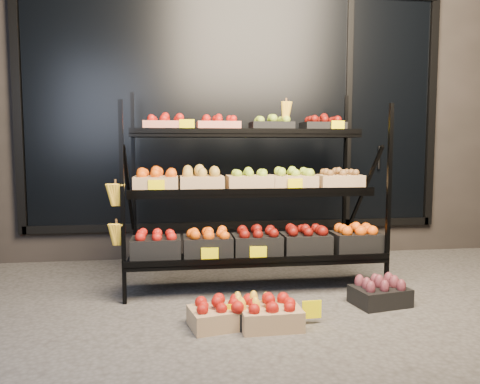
{
  "coord_description": "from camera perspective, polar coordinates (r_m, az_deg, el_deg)",
  "views": [
    {
      "loc": [
        -0.64,
        -3.28,
        1.16
      ],
      "look_at": [
        -0.11,
        0.55,
        0.79
      ],
      "focal_mm": 35.0,
      "sensor_mm": 36.0,
      "label": 1
    }
  ],
  "objects": [
    {
      "name": "ground",
      "position": [
        3.54,
        3.06,
        -13.65
      ],
      "size": [
        24.0,
        24.0,
        0.0
      ],
      "primitive_type": "plane",
      "color": "#514F4C",
      "rests_on": "ground"
    },
    {
      "name": "building",
      "position": [
        5.94,
        -1.7,
        11.15
      ],
      "size": [
        6.0,
        2.08,
        3.5
      ],
      "color": "#2D2826",
      "rests_on": "ground"
    },
    {
      "name": "display_rack",
      "position": [
        3.95,
        1.26,
        0.05
      ],
      "size": [
        2.18,
        1.02,
        1.68
      ],
      "color": "black",
      "rests_on": "ground"
    },
    {
      "name": "tag_floor_a",
      "position": [
        3.11,
        -1.15,
        -15.27
      ],
      "size": [
        0.13,
        0.01,
        0.12
      ],
      "primitive_type": "cube",
      "color": "#FFE800",
      "rests_on": "ground"
    },
    {
      "name": "tag_floor_b",
      "position": [
        3.21,
        8.74,
        -14.64
      ],
      "size": [
        0.13,
        0.01,
        0.12
      ],
      "primitive_type": "cube",
      "color": "#FFE800",
      "rests_on": "ground"
    },
    {
      "name": "floor_crate_left",
      "position": [
        3.13,
        -2.59,
        -14.56
      ],
      "size": [
        0.42,
        0.34,
        0.19
      ],
      "rotation": [
        0.0,
        0.0,
        0.21
      ],
      "color": "tan",
      "rests_on": "ground"
    },
    {
      "name": "floor_crate_midleft",
      "position": [
        3.16,
        1.65,
        -14.42
      ],
      "size": [
        0.34,
        0.26,
        0.18
      ],
      "rotation": [
        0.0,
        0.0,
        -0.03
      ],
      "color": "black",
      "rests_on": "ground"
    },
    {
      "name": "floor_crate_midright",
      "position": [
        3.12,
        3.71,
        -14.53
      ],
      "size": [
        0.39,
        0.29,
        0.2
      ],
      "rotation": [
        0.0,
        0.0,
        0.02
      ],
      "color": "tan",
      "rests_on": "ground"
    },
    {
      "name": "floor_crate_right",
      "position": [
        3.68,
        16.68,
        -11.66
      ],
      "size": [
        0.43,
        0.35,
        0.2
      ],
      "rotation": [
        0.0,
        0.0,
        0.18
      ],
      "color": "black",
      "rests_on": "ground"
    }
  ]
}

